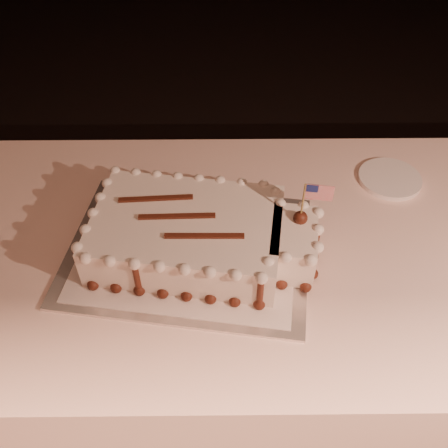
{
  "coord_description": "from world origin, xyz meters",
  "views": [
    {
      "loc": [
        -0.07,
        -0.17,
        1.59
      ],
      "look_at": [
        -0.06,
        0.58,
        0.84
      ],
      "focal_mm": 40.0,
      "sensor_mm": 36.0,
      "label": 1
    }
  ],
  "objects_px": {
    "banquet_table": "(246,332)",
    "side_plate": "(390,179)",
    "sheet_cake": "(200,235)",
    "cake_board": "(188,250)"
  },
  "relations": [
    {
      "from": "banquet_table",
      "to": "cake_board",
      "type": "xyz_separation_m",
      "value": [
        -0.14,
        -0.02,
        0.38
      ]
    },
    {
      "from": "side_plate",
      "to": "sheet_cake",
      "type": "bearing_deg",
      "value": -153.21
    },
    {
      "from": "banquet_table",
      "to": "sheet_cake",
      "type": "bearing_deg",
      "value": -166.27
    },
    {
      "from": "banquet_table",
      "to": "side_plate",
      "type": "bearing_deg",
      "value": 30.36
    },
    {
      "from": "banquet_table",
      "to": "cake_board",
      "type": "height_order",
      "value": "cake_board"
    },
    {
      "from": "cake_board",
      "to": "side_plate",
      "type": "bearing_deg",
      "value": 33.76
    },
    {
      "from": "sheet_cake",
      "to": "side_plate",
      "type": "relative_size",
      "value": 3.25
    },
    {
      "from": "cake_board",
      "to": "side_plate",
      "type": "xyz_separation_m",
      "value": [
        0.51,
        0.24,
        0.0
      ]
    },
    {
      "from": "banquet_table",
      "to": "sheet_cake",
      "type": "relative_size",
      "value": 4.6
    },
    {
      "from": "cake_board",
      "to": "side_plate",
      "type": "height_order",
      "value": "side_plate"
    }
  ]
}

